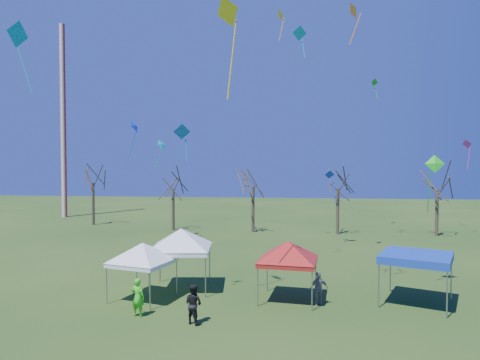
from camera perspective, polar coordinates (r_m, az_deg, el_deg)
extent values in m
plane|color=#234416|center=(19.94, 2.47, -17.90)|extent=(140.00, 140.00, 0.00)
cylinder|color=silver|center=(60.61, -22.51, 7.26)|extent=(0.70, 0.70, 25.00)
cylinder|color=#3D2D21|center=(51.35, -18.99, -3.02)|extent=(0.32, 0.32, 4.78)
cylinder|color=#3D2D21|center=(45.26, -8.91, -3.92)|extent=(0.32, 0.32, 4.28)
cylinder|color=#3D2D21|center=(43.47, 1.74, -3.90)|extent=(0.32, 0.32, 4.64)
cylinder|color=#3D2D21|center=(43.24, 12.89, -4.09)|extent=(0.32, 0.32, 4.49)
cylinder|color=#3D2D21|center=(45.16, 24.77, -3.97)|extent=(0.32, 0.32, 4.47)
cylinder|color=gray|center=(22.48, -17.36, -13.31)|extent=(0.05, 0.05, 1.77)
cylinder|color=gray|center=(24.40, -13.62, -12.06)|extent=(0.05, 0.05, 1.77)
cylinder|color=gray|center=(21.07, -11.92, -14.31)|extent=(0.05, 0.05, 1.77)
cylinder|color=gray|center=(23.10, -8.44, -12.82)|extent=(0.05, 0.05, 1.77)
cube|color=white|center=(22.49, -12.86, -10.66)|extent=(3.25, 3.25, 0.21)
pyramid|color=white|center=(22.29, -12.88, -8.17)|extent=(3.64, 3.64, 0.89)
cylinder|color=gray|center=(22.92, -12.02, -12.59)|extent=(0.06, 0.06, 2.06)
cylinder|color=gray|center=(25.67, -10.63, -10.99)|extent=(0.06, 0.06, 2.06)
cylinder|color=gray|center=(22.51, -4.63, -12.83)|extent=(0.06, 0.06, 2.06)
cylinder|color=gray|center=(25.30, -4.06, -11.16)|extent=(0.06, 0.06, 2.06)
cube|color=white|center=(23.80, -7.85, -9.16)|extent=(3.43, 3.43, 0.25)
pyramid|color=white|center=(23.61, -7.86, -6.41)|extent=(4.35, 4.35, 1.03)
cylinder|color=gray|center=(21.14, 2.37, -14.11)|extent=(0.06, 0.06, 1.84)
cylinder|color=gray|center=(23.59, 3.64, -12.40)|extent=(0.06, 0.06, 1.84)
cylinder|color=gray|center=(20.81, 9.58, -14.40)|extent=(0.06, 0.06, 1.84)
cylinder|color=gray|center=(23.29, 10.06, -12.62)|extent=(0.06, 0.06, 1.84)
cube|color=#A4140F|center=(21.92, 6.42, -10.75)|extent=(3.09, 3.09, 0.22)
pyramid|color=#A4140F|center=(21.71, 6.43, -8.10)|extent=(3.88, 3.88, 0.92)
cylinder|color=gray|center=(21.93, 18.01, -13.28)|extent=(0.06, 0.06, 2.10)
cylinder|color=gray|center=(24.72, 19.39, -11.54)|extent=(0.06, 0.06, 2.10)
cylinder|color=gray|center=(21.57, 25.89, -13.64)|extent=(0.06, 0.06, 2.10)
cylinder|color=gray|center=(24.40, 26.34, -11.82)|extent=(0.06, 0.06, 2.10)
cube|color=#1034A7|center=(22.84, 22.45, -9.69)|extent=(4.12, 4.12, 0.25)
cube|color=#1034A7|center=(22.81, 22.45, -9.22)|extent=(4.12, 4.12, 0.13)
imported|color=slate|center=(21.65, 10.46, -14.07)|extent=(1.03, 0.70, 1.62)
imported|color=#3ADB23|center=(20.38, -13.46, -14.96)|extent=(0.70, 0.54, 1.72)
imported|color=black|center=(19.14, -6.22, -16.10)|extent=(1.03, 0.95, 1.69)
cone|color=#CC2D9C|center=(46.13, 28.03, 4.29)|extent=(0.93, 1.03, 0.88)
cube|color=#CC2D9C|center=(45.99, 28.19, 2.59)|extent=(0.35, 0.28, 2.27)
cone|color=#1337CF|center=(37.17, 11.84, 0.74)|extent=(0.91, 0.62, 0.76)
cube|color=#1337CF|center=(37.36, 12.46, -1.35)|extent=(0.23, 0.90, 2.32)
cone|color=yellow|center=(29.12, 5.48, 21.08)|extent=(0.66, 0.89, 0.73)
cube|color=yellow|center=(28.69, 5.57, 19.40)|extent=(0.34, 0.15, 1.49)
cone|color=green|center=(40.20, 17.47, 12.33)|extent=(0.73, 0.57, 0.67)
cube|color=green|center=(40.20, 17.71, 11.10)|extent=(0.28, 0.45, 1.36)
cone|color=#0CA8BF|center=(29.13, -27.61, 16.86)|extent=(0.71, 1.64, 1.59)
cube|color=#0CA8BF|center=(29.08, -26.76, 13.02)|extent=(1.13, 0.25, 3.05)
cone|color=#0CA2B6|center=(39.42, -10.39, 4.68)|extent=(1.03, 1.26, 1.02)
cube|color=#0CA2B6|center=(39.10, -10.77, 2.80)|extent=(0.74, 0.40, 2.04)
cone|color=yellow|center=(18.59, -1.56, 21.60)|extent=(1.43, 1.38, 1.19)
cube|color=yellow|center=(17.86, -1.06, 15.84)|extent=(0.36, 0.40, 3.28)
cone|color=orange|center=(23.60, 14.93, 21.03)|extent=(0.53, 0.94, 0.85)
cube|color=orange|center=(23.04, 15.12, 18.91)|extent=(0.59, 0.13, 1.56)
cone|color=#0CA5B7|center=(37.97, 7.92, 18.83)|extent=(1.34, 0.87, 1.19)
cube|color=#0CA5B7|center=(37.74, 8.45, 17.00)|extent=(0.26, 0.72, 1.84)
cone|color=blue|center=(21.62, -7.77, 6.44)|extent=(0.96, 0.72, 0.78)
cube|color=blue|center=(21.59, -7.21, 4.12)|extent=(0.19, 0.44, 1.33)
cone|color=green|center=(25.28, 24.56, 2.00)|extent=(1.05, 0.46, 1.00)
cube|color=green|center=(25.26, 23.88, -1.29)|extent=(0.10, 0.61, 2.41)
cone|color=#1638ED|center=(40.99, -13.89, 7.02)|extent=(0.88, 1.48, 1.30)
cube|color=#1638ED|center=(40.55, -14.09, 4.80)|extent=(0.76, 0.10, 2.51)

